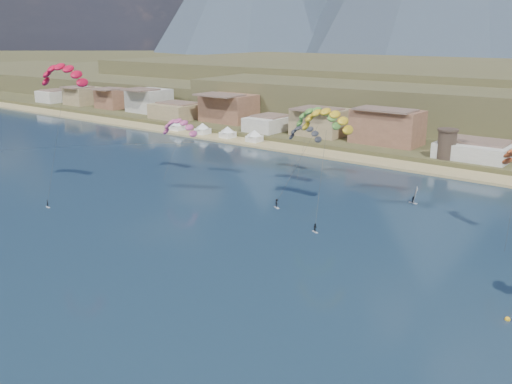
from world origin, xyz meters
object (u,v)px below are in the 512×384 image
at_px(buoy, 508,319).
at_px(kitesurfer_green, 318,115).
at_px(kitesurfer_red, 63,71).
at_px(windsurfer, 414,198).
at_px(kitesurfer_yellow, 327,117).
at_px(watchtower, 447,144).

bearing_deg(buoy, kitesurfer_green, 145.75).
relative_size(kitesurfer_red, windsurfer, 8.52).
relative_size(kitesurfer_green, windsurfer, 6.31).
xyz_separation_m(kitesurfer_yellow, buoy, (43.63, -24.91, -20.24)).
bearing_deg(kitesurfer_yellow, watchtower, 84.70).
height_order(watchtower, windsurfer, watchtower).
bearing_deg(windsurfer, kitesurfer_green, -162.54).
distance_m(kitesurfer_red, windsurfer, 82.71).
xyz_separation_m(kitesurfer_green, windsurfer, (21.62, 6.80, -17.48)).
height_order(kitesurfer_green, buoy, kitesurfer_green).
distance_m(kitesurfer_red, kitesurfer_green, 57.45).
xyz_separation_m(windsurfer, buoy, (30.86, -42.54, -1.05)).
bearing_deg(kitesurfer_red, buoy, 0.31).
relative_size(windsurfer, buoy, 5.02).
relative_size(kitesurfer_yellow, kitesurfer_green, 1.04).
bearing_deg(kitesurfer_red, windsurfer, 33.50).
bearing_deg(kitesurfer_green, buoy, -34.25).
relative_size(watchtower, kitesurfer_yellow, 0.35).
distance_m(kitesurfer_red, kitesurfer_yellow, 58.73).
height_order(kitesurfer_red, windsurfer, kitesurfer_red).
distance_m(kitesurfer_yellow, buoy, 54.16).
bearing_deg(watchtower, kitesurfer_yellow, -95.30).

